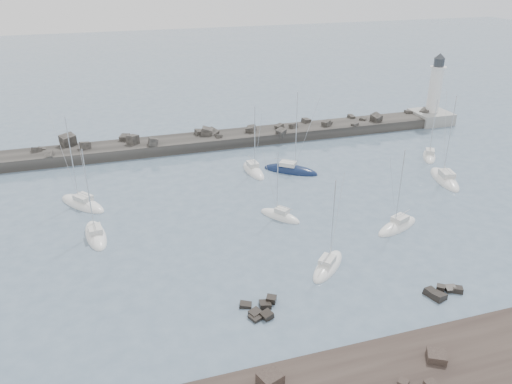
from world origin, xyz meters
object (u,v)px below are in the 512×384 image
(sailboat_9, at_px, (444,180))
(sailboat_6, at_px, (328,266))
(sailboat_3, at_px, (96,236))
(sailboat_1, at_px, (83,204))
(sailboat_11, at_px, (429,157))
(sailboat_7, at_px, (290,171))
(sailboat_8, at_px, (397,227))
(sailboat_5, at_px, (253,171))
(lighthouse, at_px, (432,108))
(sailboat_4, at_px, (280,216))

(sailboat_9, bearing_deg, sailboat_6, -148.89)
(sailboat_3, bearing_deg, sailboat_9, 1.89)
(sailboat_1, height_order, sailboat_11, sailboat_1)
(sailboat_7, bearing_deg, sailboat_11, -2.91)
(sailboat_11, bearing_deg, sailboat_7, 177.09)
(sailboat_6, bearing_deg, sailboat_1, 137.03)
(sailboat_7, distance_m, sailboat_8, 21.90)
(sailboat_1, xyz_separation_m, sailboat_8, (37.70, -18.35, 0.00))
(sailboat_5, bearing_deg, sailboat_1, -170.83)
(lighthouse, distance_m, sailboat_6, 59.75)
(sailboat_1, relative_size, sailboat_5, 1.14)
(sailboat_4, height_order, sailboat_5, sailboat_5)
(sailboat_5, bearing_deg, sailboat_11, -5.26)
(sailboat_11, bearing_deg, sailboat_5, 174.74)
(sailboat_9, bearing_deg, lighthouse, 59.13)
(sailboat_11, bearing_deg, sailboat_9, -111.54)
(sailboat_3, relative_size, sailboat_8, 1.05)
(sailboat_5, bearing_deg, sailboat_3, -150.76)
(lighthouse, distance_m, sailboat_5, 44.58)
(sailboat_4, bearing_deg, sailboat_3, 175.02)
(sailboat_3, bearing_deg, lighthouse, 22.59)
(sailboat_3, xyz_separation_m, sailboat_6, (24.06, -14.50, -0.00))
(sailboat_7, relative_size, sailboat_8, 1.21)
(sailboat_4, height_order, sailboat_6, sailboat_6)
(lighthouse, height_order, sailboat_11, lighthouse)
(lighthouse, distance_m, sailboat_4, 52.57)
(sailboat_11, bearing_deg, sailboat_6, -140.29)
(sailboat_3, bearing_deg, sailboat_8, -13.96)
(sailboat_7, xyz_separation_m, sailboat_9, (21.05, -10.31, 0.01))
(sailboat_9, bearing_deg, sailboat_7, 153.90)
(sailboat_5, bearing_deg, sailboat_9, -23.93)
(lighthouse, height_order, sailboat_6, lighthouse)
(sailboat_4, relative_size, sailboat_8, 0.85)
(sailboat_11, bearing_deg, sailboat_3, -168.84)
(sailboat_4, height_order, sailboat_7, sailboat_7)
(sailboat_4, bearing_deg, sailboat_9, 7.55)
(sailboat_9, bearing_deg, sailboat_5, 156.07)
(sailboat_1, relative_size, sailboat_4, 1.37)
(sailboat_5, bearing_deg, sailboat_7, -15.18)
(sailboat_6, bearing_deg, sailboat_8, 24.55)
(lighthouse, xyz_separation_m, sailboat_9, (-15.50, -25.92, -2.95))
(sailboat_4, bearing_deg, sailboat_5, 85.80)
(lighthouse, distance_m, sailboat_3, 71.93)
(sailboat_6, distance_m, sailboat_7, 27.11)
(sailboat_4, distance_m, sailboat_8, 14.85)
(sailboat_6, distance_m, sailboat_11, 39.50)
(sailboat_8, bearing_deg, sailboat_4, 151.99)
(sailboat_9, distance_m, sailboat_11, 9.74)
(sailboat_3, bearing_deg, sailboat_11, 11.16)
(lighthouse, xyz_separation_m, sailboat_7, (-36.54, -15.61, -2.96))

